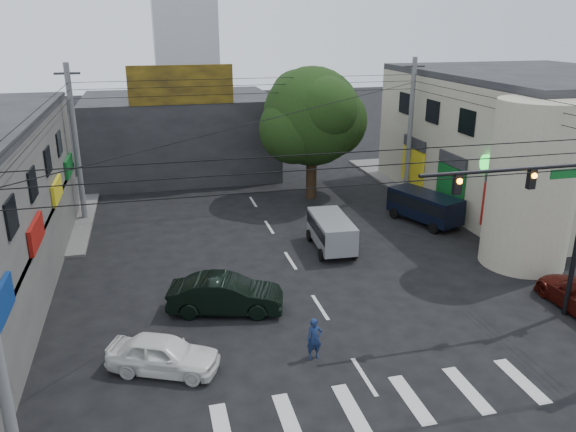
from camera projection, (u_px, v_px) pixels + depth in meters
name	position (u px, v px, depth m)	size (l,w,h in m)	color
ground	(335.00, 332.00, 21.63)	(160.00, 160.00, 0.00)	black
sidewalk_far_right	(485.00, 179.00, 42.25)	(16.00, 16.00, 0.15)	#514F4C
building_right	(536.00, 141.00, 36.38)	(14.00, 18.00, 8.00)	#A1967F
corner_column	(531.00, 185.00, 26.52)	(4.00, 4.00, 8.00)	#A1967F
building_far	(180.00, 135.00, 43.55)	(14.00, 10.00, 6.00)	#232326
billboard	(181.00, 85.00, 37.65)	(7.00, 0.30, 2.60)	olive
street_tree	(312.00, 117.00, 36.34)	(6.40, 6.40, 8.70)	black
traffic_gantry	(547.00, 205.00, 20.93)	(7.10, 0.35, 7.20)	black
utility_pole_far_left	(76.00, 145.00, 32.36)	(0.32, 0.32, 9.20)	#59595B
utility_pole_far_right	(410.00, 129.00, 37.20)	(0.32, 0.32, 9.20)	#59595B
dark_sedan	(226.00, 295.00, 22.88)	(4.91, 2.75, 1.53)	black
white_compact	(163.00, 354.00, 19.00)	(4.11, 2.96, 1.30)	white
silver_minivan	(331.00, 234.00, 29.17)	(1.93, 4.14, 1.74)	#95989C
navy_van	(424.00, 208.00, 33.04)	(3.19, 4.87, 1.82)	black
traffic_officer	(314.00, 339.00, 19.70)	(0.56, 0.38, 1.53)	#142348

